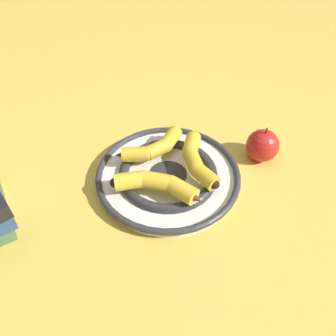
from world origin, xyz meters
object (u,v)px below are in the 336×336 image
at_px(banana_a, 153,148).
at_px(banana_c, 158,184).
at_px(decorative_bowl, 168,175).
at_px(apple, 263,145).
at_px(banana_b, 196,159).

distance_m(banana_a, banana_c, 0.11).
xyz_separation_m(decorative_bowl, apple, (0.08, -0.21, 0.02)).
relative_size(banana_c, apple, 2.17).
xyz_separation_m(banana_c, apple, (0.14, -0.22, -0.01)).
height_order(banana_a, apple, apple).
xyz_separation_m(banana_b, banana_c, (-0.08, 0.07, 0.00)).
height_order(banana_b, apple, apple).
bearing_deg(decorative_bowl, banana_a, 35.91).
distance_m(decorative_bowl, banana_a, 0.07).
xyz_separation_m(decorative_bowl, banana_c, (-0.06, 0.02, 0.03)).
relative_size(decorative_bowl, apple, 3.59).
distance_m(decorative_bowl, apple, 0.22).
bearing_deg(apple, banana_b, 113.29).
height_order(banana_a, banana_b, banana_b).
bearing_deg(banana_b, banana_a, -124.79).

